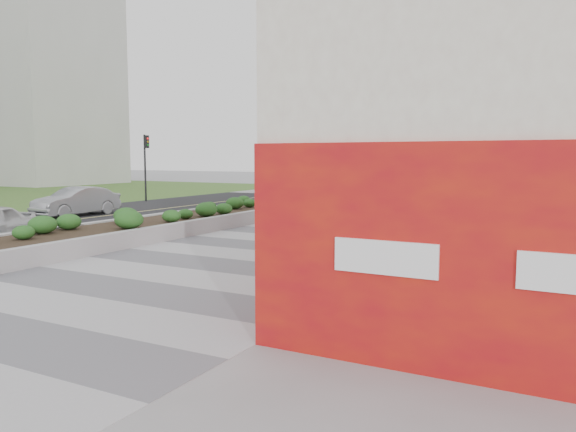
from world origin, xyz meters
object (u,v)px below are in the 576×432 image
object	(u,v)px
traffic_signal_near	(277,158)
skateboarder	(314,210)
planter	(182,219)
car_silver	(76,201)
traffic_signal_far	(146,158)

from	to	relation	value
traffic_signal_near	skateboarder	bearing A→B (deg)	-52.12
planter	traffic_signal_near	xyz separation A→B (m)	(-1.73, 10.50, 2.34)
skateboarder	car_silver	distance (m)	12.13
planter	traffic_signal_far	xyz separation A→B (m)	(-10.93, 10.00, 2.34)
traffic_signal_far	traffic_signal_near	bearing A→B (deg)	3.11
skateboarder	car_silver	world-z (taller)	skateboarder
traffic_signal_near	traffic_signal_far	bearing A→B (deg)	-176.89
planter	skateboarder	world-z (taller)	skateboarder
traffic_signal_far	skateboarder	world-z (taller)	traffic_signal_far
planter	car_silver	distance (m)	7.94
car_silver	traffic_signal_far	bearing A→B (deg)	114.27
traffic_signal_near	skateboarder	distance (m)	10.08
car_silver	planter	bearing A→B (deg)	-8.94
planter	traffic_signal_near	distance (m)	10.90
traffic_signal_far	car_silver	bearing A→B (deg)	-69.10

